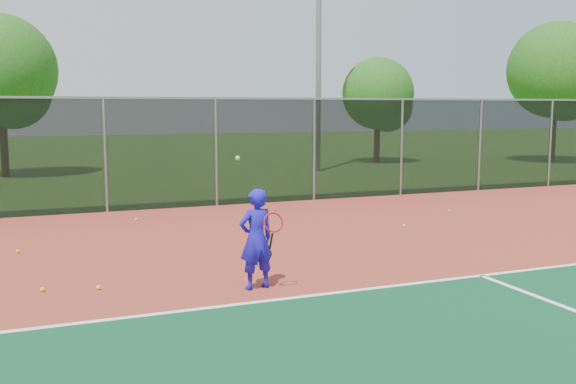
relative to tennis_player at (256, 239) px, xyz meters
The scene contains 15 objects.
ground 4.13m from the tennis_player, 65.74° to the right, with size 120.00×120.00×0.00m, color #30601B.
court_apron 2.50m from the tennis_player, 45.49° to the right, with size 30.00×20.00×0.02m, color #9C3727.
fence_back 8.51m from the tennis_player, 78.66° to the left, with size 30.00×0.06×3.03m.
tennis_player is the anchor object (origin of this frame).
practice_ball_1 5.29m from the tennis_player, 71.56° to the left, with size 0.07×0.07×0.07m, color yellow.
practice_ball_2 8.62m from the tennis_player, 34.70° to the left, with size 0.07×0.07×0.07m, color yellow.
practice_ball_3 2.52m from the tennis_player, 160.19° to the left, with size 0.07×0.07×0.07m, color yellow.
practice_ball_4 6.00m from the tennis_player, 36.04° to the left, with size 0.07×0.07×0.07m, color yellow.
practice_ball_6 6.73m from the tennis_player, 97.09° to the left, with size 0.07×0.07×0.07m, color yellow.
practice_ball_7 3.31m from the tennis_player, 161.37° to the left, with size 0.07×0.07×0.07m, color yellow.
practice_ball_8 5.31m from the tennis_player, 131.05° to the left, with size 0.07×0.07×0.07m, color yellow.
floodlight_n 19.30m from the tennis_player, 62.69° to the left, with size 0.90×0.40×11.97m.
tree_back_left 19.37m from the tennis_player, 102.21° to the left, with size 4.36×4.36×6.40m.
tree_back_mid 23.00m from the tennis_player, 55.57° to the left, with size 3.54×3.54×5.20m.
tree_back_right 26.65m from the tennis_player, 36.67° to the left, with size 4.73×4.73×6.94m.
Camera 1 is at (-4.76, -5.36, 2.79)m, focal length 40.00 mm.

